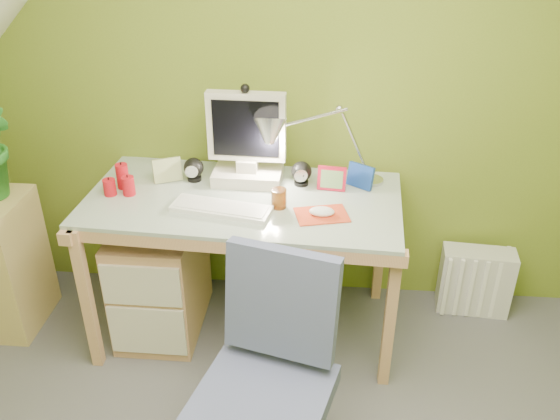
# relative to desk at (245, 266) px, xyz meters

# --- Properties ---
(wall_back) EXTENTS (3.20, 0.01, 2.40)m
(wall_back) POSITION_rel_desk_xyz_m (0.19, 0.41, 0.80)
(wall_back) COLOR olive
(wall_back) RESTS_ON floor
(desk) EXTENTS (1.54, 0.83, 0.80)m
(desk) POSITION_rel_desk_xyz_m (0.00, 0.00, 0.00)
(desk) COLOR tan
(desk) RESTS_ON floor
(monitor) EXTENTS (0.38, 0.22, 0.51)m
(monitor) POSITION_rel_desk_xyz_m (-0.00, 0.18, 0.66)
(monitor) COLOR beige
(monitor) RESTS_ON desk
(speaker_left) EXTENTS (0.12, 0.12, 0.12)m
(speaker_left) POSITION_rel_desk_xyz_m (-0.27, 0.16, 0.46)
(speaker_left) COLOR black
(speaker_left) RESTS_ON desk
(speaker_right) EXTENTS (0.12, 0.12, 0.12)m
(speaker_right) POSITION_rel_desk_xyz_m (0.27, 0.16, 0.46)
(speaker_right) COLOR black
(speaker_right) RESTS_ON desk
(keyboard) EXTENTS (0.48, 0.23, 0.02)m
(keyboard) POSITION_rel_desk_xyz_m (-0.08, -0.14, 0.41)
(keyboard) COLOR white
(keyboard) RESTS_ON desk
(mousepad) EXTENTS (0.27, 0.22, 0.01)m
(mousepad) POSITION_rel_desk_xyz_m (0.38, -0.14, 0.40)
(mousepad) COLOR red
(mousepad) RESTS_ON desk
(mouse) EXTENTS (0.13, 0.09, 0.04)m
(mouse) POSITION_rel_desk_xyz_m (0.38, -0.14, 0.42)
(mouse) COLOR white
(mouse) RESTS_ON mousepad
(amber_tumbler) EXTENTS (0.09, 0.09, 0.09)m
(amber_tumbler) POSITION_rel_desk_xyz_m (0.18, -0.08, 0.45)
(amber_tumbler) COLOR brown
(amber_tumbler) RESTS_ON desk
(candle_cluster) EXTENTS (0.18, 0.16, 0.12)m
(candle_cluster) POSITION_rel_desk_xyz_m (-0.60, 0.01, 0.46)
(candle_cluster) COLOR red
(candle_cluster) RESTS_ON desk
(photo_frame_red) EXTENTS (0.14, 0.03, 0.12)m
(photo_frame_red) POSITION_rel_desk_xyz_m (0.42, 0.12, 0.46)
(photo_frame_red) COLOR red
(photo_frame_red) RESTS_ON desk
(photo_frame_blue) EXTENTS (0.12, 0.09, 0.12)m
(photo_frame_blue) POSITION_rel_desk_xyz_m (0.56, 0.16, 0.46)
(photo_frame_blue) COLOR navy
(photo_frame_blue) RESTS_ON desk
(photo_frame_green) EXTENTS (0.14, 0.08, 0.12)m
(photo_frame_green) POSITION_rel_desk_xyz_m (-0.40, 0.14, 0.46)
(photo_frame_green) COLOR #B1BB80
(photo_frame_green) RESTS_ON desk
(desk_lamp) EXTENTS (0.60, 0.36, 0.61)m
(desk_lamp) POSITION_rel_desk_xyz_m (0.45, 0.18, 0.70)
(desk_lamp) COLOR #BDBCC1
(desk_lamp) RESTS_ON desk
(side_ledge) EXTENTS (0.28, 0.42, 0.74)m
(side_ledge) POSITION_rel_desk_xyz_m (-1.26, -0.05, -0.03)
(side_ledge) COLOR tan
(side_ledge) RESTS_ON floor
(task_chair) EXTENTS (0.65, 0.65, 0.97)m
(task_chair) POSITION_rel_desk_xyz_m (0.20, -0.93, 0.08)
(task_chair) COLOR #474E74
(task_chair) RESTS_ON floor
(radiator) EXTENTS (0.40, 0.18, 0.38)m
(radiator) POSITION_rel_desk_xyz_m (1.24, 0.27, -0.21)
(radiator) COLOR silver
(radiator) RESTS_ON floor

